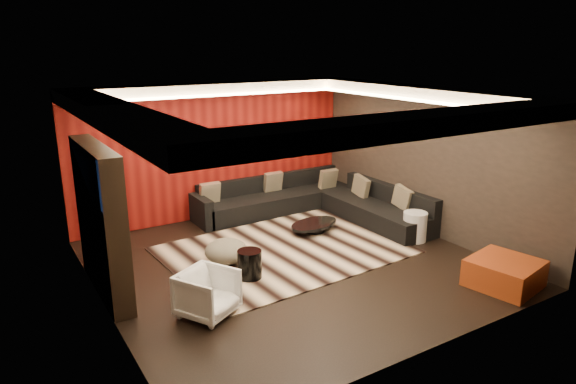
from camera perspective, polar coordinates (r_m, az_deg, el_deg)
floor at (r=8.67m, az=0.41°, el=-7.98°), size 6.00×6.00×0.02m
ceiling at (r=7.94m, az=0.45°, el=10.92°), size 6.00×6.00×0.02m
wall_back at (r=10.79m, az=-8.15°, el=4.58°), size 6.00×0.02×2.80m
wall_left at (r=7.13m, az=-20.53°, el=-2.34°), size 0.02×6.00×2.80m
wall_right at (r=10.08m, az=15.09°, el=3.37°), size 0.02×6.00×2.80m
red_feature_wall at (r=10.76m, az=-8.07°, el=4.54°), size 5.98×0.05×2.78m
soffit_back at (r=10.33m, az=-7.73°, el=11.32°), size 6.00×0.60×0.22m
soffit_front at (r=5.87m, az=14.78°, el=7.36°), size 6.00×0.60×0.22m
soffit_left at (r=6.91m, az=-19.05°, el=8.27°), size 0.60×4.80×0.22m
soffit_right at (r=9.66m, az=14.36°, el=10.65°), size 0.60×4.80×0.22m
cove_back at (r=10.03m, az=-6.89°, el=10.69°), size 4.80×0.08×0.04m
cove_front at (r=6.12m, az=12.41°, el=7.00°), size 4.80×0.08×0.04m
cove_left at (r=7.01m, az=-16.26°, el=7.85°), size 0.08×4.80×0.04m
cove_right at (r=9.43m, az=12.86°, el=10.07°), size 0.08×4.80×0.04m
tv_surround at (r=7.81m, az=-20.08°, el=-3.04°), size 0.30×2.00×2.20m
tv_screen at (r=7.73m, az=-19.18°, el=-0.40°), size 0.04×1.30×0.80m
tv_shelf at (r=7.97m, az=-18.68°, el=-5.58°), size 0.04×1.60×0.04m
rug at (r=9.16m, az=-0.45°, el=-6.48°), size 4.17×3.23×0.02m
coffee_table at (r=9.99m, az=2.91°, el=-3.92°), size 1.26×1.26×0.18m
drum_stool at (r=8.06m, az=-4.29°, el=-7.99°), size 0.43×0.43×0.45m
striped_pouf at (r=8.65m, az=-6.86°, el=-6.54°), size 0.85×0.85×0.39m
white_side_table at (r=9.82m, az=13.91°, el=-3.74°), size 0.52×0.52×0.55m
orange_ottoman at (r=8.48m, az=22.90°, el=-8.30°), size 1.09×1.09×0.41m
armchair at (r=7.08m, az=-8.93°, el=-11.09°), size 0.93×0.94×0.64m
sectional_sofa at (r=10.93m, az=2.90°, el=-1.30°), size 3.65×3.50×0.75m
throw_pillows at (r=10.85m, az=2.95°, el=0.55°), size 3.36×2.75×0.50m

